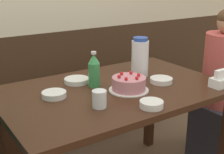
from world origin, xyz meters
name	(u,v)px	position (x,y,z in m)	size (l,w,h in m)	color
bench_seat	(58,115)	(0.00, 0.83, 0.24)	(1.91, 0.38, 0.47)	#381E11
dining_table	(114,103)	(0.00, 0.00, 0.64)	(1.29, 0.83, 0.74)	#381E11
birthday_cake	(129,84)	(0.05, -0.08, 0.78)	(0.23, 0.23, 0.10)	white
water_pitcher	(140,57)	(0.26, 0.10, 0.86)	(0.11, 0.11, 0.25)	white
soju_bottle	(94,70)	(-0.08, 0.09, 0.84)	(0.07, 0.07, 0.21)	#388E4C
napkin_holder	(220,81)	(0.52, -0.32, 0.78)	(0.11, 0.08, 0.11)	white
bowl_soup_white	(54,95)	(-0.34, 0.06, 0.75)	(0.13, 0.13, 0.03)	white
bowl_rice_small	(77,80)	(-0.14, 0.20, 0.75)	(0.15, 0.15, 0.03)	white
bowl_side_dish	(151,104)	(0.00, -0.33, 0.75)	(0.12, 0.12, 0.03)	white
bowl_sauce_shallow	(161,80)	(0.29, -0.08, 0.75)	(0.14, 0.14, 0.03)	white
glass_water_tall	(99,99)	(-0.21, -0.18, 0.78)	(0.07, 0.07, 0.09)	silver
person_grey_tee	(221,94)	(0.91, -0.07, 0.53)	(0.34, 0.30, 1.15)	#33333D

